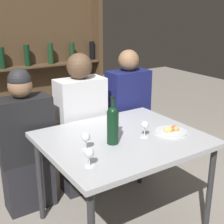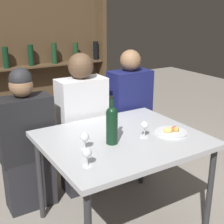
% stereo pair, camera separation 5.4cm
% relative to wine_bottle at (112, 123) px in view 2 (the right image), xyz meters
% --- Properties ---
extents(ground_plane, '(10.00, 10.00, 0.00)m').
position_rel_wine_bottle_xyz_m(ground_plane, '(0.12, 0.05, -0.89)').
color(ground_plane, gray).
extents(dining_table, '(1.12, 0.95, 0.75)m').
position_rel_wine_bottle_xyz_m(dining_table, '(0.12, 0.05, -0.21)').
color(dining_table, '#B7BABF').
rests_on(dining_table, ground_plane).
extents(wine_rack_wall, '(2.01, 0.21, 2.37)m').
position_rel_wine_bottle_xyz_m(wine_rack_wall, '(0.12, 2.11, 0.31)').
color(wine_rack_wall, '#4C3823').
rests_on(wine_rack_wall, ground_plane).
extents(wine_bottle, '(0.08, 0.08, 0.34)m').
position_rel_wine_bottle_xyz_m(wine_bottle, '(0.00, 0.00, 0.00)').
color(wine_bottle, black).
rests_on(wine_bottle, dining_table).
extents(wine_glass_0, '(0.06, 0.06, 0.12)m').
position_rel_wine_bottle_xyz_m(wine_glass_0, '(-0.20, 0.01, -0.06)').
color(wine_glass_0, silver).
rests_on(wine_glass_0, dining_table).
extents(wine_glass_1, '(0.06, 0.06, 0.12)m').
position_rel_wine_bottle_xyz_m(wine_glass_1, '(0.25, -0.03, -0.06)').
color(wine_glass_1, silver).
rests_on(wine_glass_1, dining_table).
extents(wine_glass_2, '(0.06, 0.06, 0.12)m').
position_rel_wine_bottle_xyz_m(wine_glass_2, '(-0.29, -0.20, -0.07)').
color(wine_glass_2, silver).
rests_on(wine_glass_2, dining_table).
extents(food_plate_0, '(0.24, 0.24, 0.05)m').
position_rel_wine_bottle_xyz_m(food_plate_0, '(0.47, -0.07, -0.13)').
color(food_plate_0, silver).
rests_on(food_plate_0, dining_table).
extents(seated_person_left, '(0.44, 0.22, 1.20)m').
position_rel_wine_bottle_xyz_m(seated_person_left, '(-0.40, 0.68, -0.33)').
color(seated_person_left, '#26262B').
rests_on(seated_person_left, ground_plane).
extents(seated_person_center, '(0.42, 0.22, 1.28)m').
position_rel_wine_bottle_xyz_m(seated_person_center, '(0.11, 0.68, -0.29)').
color(seated_person_center, '#26262B').
rests_on(seated_person_center, ground_plane).
extents(seated_person_right, '(0.39, 0.22, 1.27)m').
position_rel_wine_bottle_xyz_m(seated_person_right, '(0.62, 0.68, -0.30)').
color(seated_person_right, '#26262B').
rests_on(seated_person_right, ground_plane).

